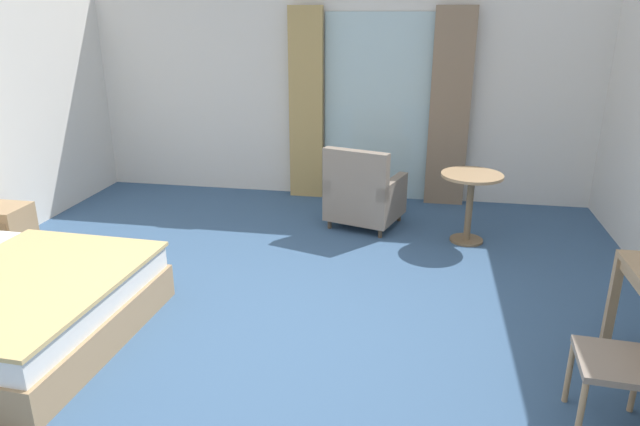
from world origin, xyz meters
name	(u,v)px	position (x,y,z in m)	size (l,w,h in m)	color
ground	(261,348)	(0.00, 0.00, -0.05)	(6.90, 7.88, 0.10)	#38567A
wall_back	(338,94)	(0.00, 3.68, 1.29)	(6.50, 0.12, 2.58)	silver
balcony_glass_door	(377,109)	(0.50, 3.60, 1.14)	(1.30, 0.02, 2.27)	silver
curtain_panel_left	(306,105)	(-0.37, 3.50, 1.17)	(0.42, 0.10, 2.34)	tan
curtain_panel_right	(450,109)	(1.37, 3.50, 1.17)	(0.47, 0.10, 2.34)	#897056
nightstand	(7,231)	(-2.87, 1.09, 0.25)	(0.40, 0.41, 0.50)	tan
desk_chair	(635,353)	(2.29, -0.53, 0.52)	(0.44, 0.47, 0.93)	gray
armchair_by_window	(364,196)	(0.47, 2.50, 0.36)	(0.90, 0.88, 0.92)	gray
round_cafe_table	(471,192)	(1.59, 2.26, 0.53)	(0.62, 0.62, 0.73)	tan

